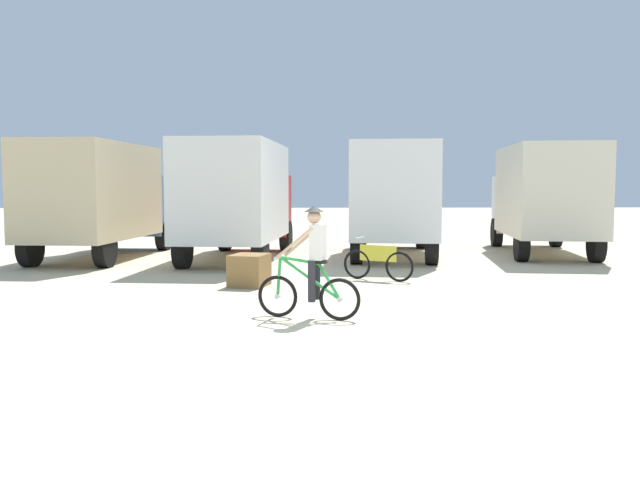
% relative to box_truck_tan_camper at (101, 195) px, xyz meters
% --- Properties ---
extents(ground_plane, '(120.00, 120.00, 0.00)m').
position_rel_box_truck_tan_camper_xyz_m(ground_plane, '(6.30, -11.06, -1.87)').
color(ground_plane, beige).
extents(box_truck_tan_camper, '(3.11, 6.97, 3.35)m').
position_rel_box_truck_tan_camper_xyz_m(box_truck_tan_camper, '(0.00, 0.00, 0.00)').
color(box_truck_tan_camper, '#CCB78E').
rests_on(box_truck_tan_camper, ground).
extents(box_truck_white_box, '(3.11, 6.97, 3.35)m').
position_rel_box_truck_tan_camper_xyz_m(box_truck_white_box, '(4.09, -0.52, 0.00)').
color(box_truck_white_box, white).
rests_on(box_truck_white_box, ground).
extents(box_truck_avon_van, '(3.16, 6.98, 3.35)m').
position_rel_box_truck_tan_camper_xyz_m(box_truck_avon_van, '(8.71, 0.35, 0.00)').
color(box_truck_avon_van, white).
rests_on(box_truck_avon_van, ground).
extents(box_truck_cream_rv, '(3.31, 7.02, 3.35)m').
position_rel_box_truck_tan_camper_xyz_m(box_truck_cream_rv, '(13.51, 0.80, 0.00)').
color(box_truck_cream_rv, beige).
rests_on(box_truck_cream_rv, ground).
extents(cyclist_orange_shirt, '(1.65, 0.73, 1.82)m').
position_rel_box_truck_tan_camper_xyz_m(cyclist_orange_shirt, '(6.01, -9.52, -1.03)').
color(cyclist_orange_shirt, black).
rests_on(cyclist_orange_shirt, ground).
extents(bicycle_spare, '(1.51, 0.95, 0.97)m').
position_rel_box_truck_tan_camper_xyz_m(bicycle_spare, '(7.61, -5.05, -1.48)').
color(bicycle_spare, black).
rests_on(bicycle_spare, ground).
extents(supply_crate, '(0.92, 1.03, 0.68)m').
position_rel_box_truck_tan_camper_xyz_m(supply_crate, '(4.76, -5.85, -1.53)').
color(supply_crate, olive).
rests_on(supply_crate, ground).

